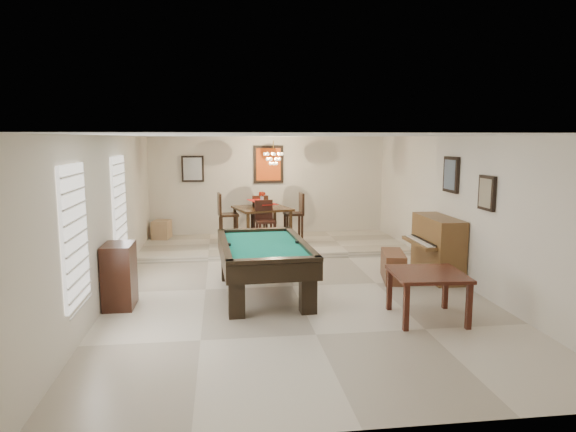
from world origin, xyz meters
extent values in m
cube|color=beige|center=(0.00, 0.00, -0.01)|extent=(6.00, 9.00, 0.02)
cube|color=silver|center=(0.00, 4.50, 1.30)|extent=(6.00, 0.04, 2.60)
cube|color=silver|center=(0.00, -4.50, 1.30)|extent=(6.00, 0.04, 2.60)
cube|color=silver|center=(-3.00, 0.00, 1.30)|extent=(0.04, 9.00, 2.60)
cube|color=silver|center=(3.00, 0.00, 1.30)|extent=(0.04, 9.00, 2.60)
cube|color=white|center=(0.00, 0.00, 2.60)|extent=(6.00, 9.00, 0.04)
cube|color=beige|center=(0.00, 3.25, 0.06)|extent=(6.00, 2.50, 0.12)
cube|color=white|center=(-2.97, -2.20, 1.40)|extent=(0.06, 1.00, 1.70)
cube|color=white|center=(-2.97, 0.60, 1.40)|extent=(0.06, 1.00, 1.70)
cube|color=brown|center=(1.87, 0.17, 0.26)|extent=(0.54, 0.98, 0.51)
cube|color=black|center=(-2.76, -0.74, 0.49)|extent=(0.43, 0.65, 0.98)
cube|color=tan|center=(-2.67, 4.11, 0.34)|extent=(0.46, 0.55, 0.44)
cube|color=#D84C14|center=(0.00, 4.46, 1.90)|extent=(0.75, 0.06, 0.95)
cube|color=white|center=(-1.90, 4.46, 1.80)|extent=(0.55, 0.06, 0.65)
cube|color=slate|center=(2.96, 0.30, 1.90)|extent=(0.06, 0.55, 0.65)
cube|color=gray|center=(2.96, -1.00, 1.70)|extent=(0.06, 0.45, 0.55)
camera|label=1|loc=(-1.20, -8.58, 2.55)|focal=32.00mm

